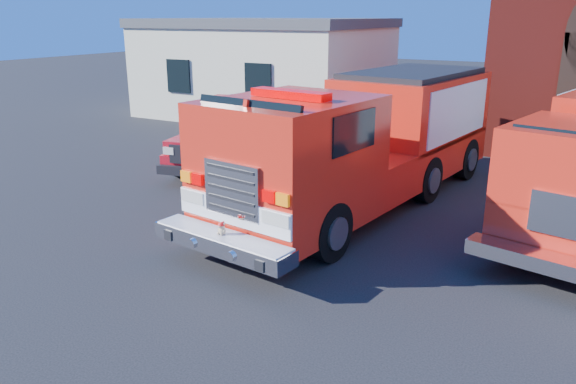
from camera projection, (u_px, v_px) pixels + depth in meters
The scene contains 4 objects.
ground at pixel (315, 235), 11.97m from camera, with size 100.00×100.00×0.00m, color black.
side_building at pixel (267, 66), 26.31m from camera, with size 10.20×8.20×4.35m.
fire_engine at pixel (367, 140), 13.53m from camera, with size 4.20×10.39×3.11m.
pickup_truck at pixel (240, 133), 17.56m from camera, with size 3.43×6.57×2.05m.
Camera 1 is at (4.90, -10.02, 4.49)m, focal length 35.00 mm.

